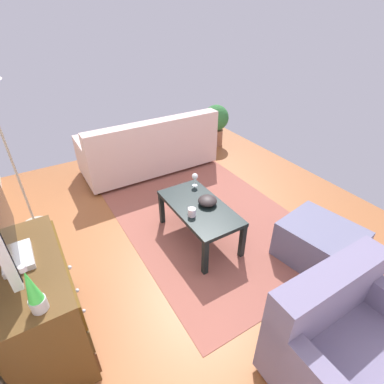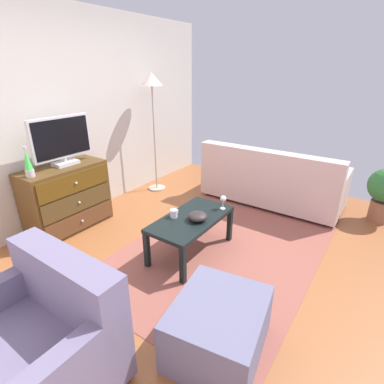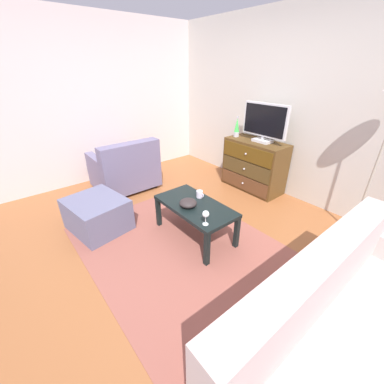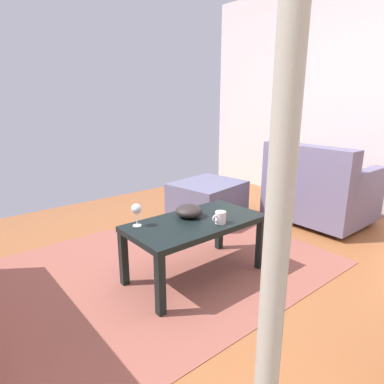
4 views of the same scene
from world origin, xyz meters
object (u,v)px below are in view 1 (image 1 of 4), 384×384
object	(u,v)px
armchair	(348,348)
couch_large	(150,150)
lava_lamp	(33,291)
bowl_decorative	(207,201)
mug	(192,212)
ottoman	(319,244)
potted_plant	(216,121)
dresser	(42,305)
wine_glass	(195,177)
coffee_table	(199,210)
tv	(3,224)

from	to	relation	value
armchair	couch_large	bearing A→B (deg)	-2.67
lava_lamp	bowl_decorative	xyz separation A→B (m)	(0.77, -1.63, -0.47)
lava_lamp	couch_large	bearing A→B (deg)	-34.76
mug	couch_large	size ratio (longest dim) A/B	0.06
ottoman	potted_plant	xyz separation A→B (m)	(2.89, -0.78, 0.23)
lava_lamp	bowl_decorative	world-z (taller)	lava_lamp
bowl_decorative	dresser	bearing A→B (deg)	103.00
wine_glass	ottoman	xyz separation A→B (m)	(-1.25, -0.67, -0.35)
potted_plant	mug	bearing A→B (deg)	139.83
bowl_decorative	couch_large	world-z (taller)	couch_large
wine_glass	armchair	world-z (taller)	armchair
couch_large	potted_plant	bearing A→B (deg)	-79.07
dresser	armchair	world-z (taller)	armchair
couch_large	ottoman	xyz separation A→B (m)	(-2.62, -0.63, -0.13)
couch_large	lava_lamp	bearing A→B (deg)	145.24
dresser	coffee_table	xyz separation A→B (m)	(0.40, -1.58, -0.02)
armchair	potted_plant	size ratio (longest dim) A/B	1.31
tv	bowl_decorative	xyz separation A→B (m)	(0.31, -1.69, -0.63)
armchair	wine_glass	bearing A→B (deg)	-3.24
tv	coffee_table	bearing A→B (deg)	-78.58
tv	couch_large	world-z (taller)	tv
dresser	tv	world-z (taller)	tv
lava_lamp	wine_glass	bearing A→B (deg)	-55.86
tv	dresser	bearing A→B (deg)	-162.91
potted_plant	armchair	bearing A→B (deg)	157.10
wine_glass	ottoman	size ratio (longest dim) A/B	0.22
potted_plant	ottoman	bearing A→B (deg)	164.96
potted_plant	bowl_decorative	bearing A→B (deg)	142.81
wine_glass	dresser	bearing A→B (deg)	113.71
mug	armchair	bearing A→B (deg)	-172.73
bowl_decorative	couch_large	bearing A→B (deg)	-4.10
armchair	ottoman	xyz separation A→B (m)	(0.82, -0.79, -0.13)
tv	potted_plant	size ratio (longest dim) A/B	1.03
lava_lamp	mug	size ratio (longest dim) A/B	2.89
wine_glass	potted_plant	world-z (taller)	potted_plant
coffee_table	mug	xyz separation A→B (m)	(-0.10, 0.15, 0.10)
dresser	wine_glass	distance (m)	1.92
coffee_table	ottoman	xyz separation A→B (m)	(-0.88, -0.85, -0.17)
bowl_decorative	potted_plant	distance (m)	2.54
mug	bowl_decorative	xyz separation A→B (m)	(0.08, -0.24, 0.00)
ottoman	lava_lamp	bearing A→B (deg)	87.74
tv	lava_lamp	bearing A→B (deg)	-171.79
dresser	bowl_decorative	bearing A→B (deg)	-77.00
coffee_table	potted_plant	xyz separation A→B (m)	(2.00, -1.62, 0.06)
wine_glass	couch_large	xyz separation A→B (m)	(1.36, -0.04, -0.22)
wine_glass	armchair	xyz separation A→B (m)	(-2.07, 0.12, -0.21)
lava_lamp	coffee_table	distance (m)	1.82
dresser	ottoman	bearing A→B (deg)	-101.26
bowl_decorative	armchair	distance (m)	1.70
coffee_table	tv	bearing A→B (deg)	101.42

